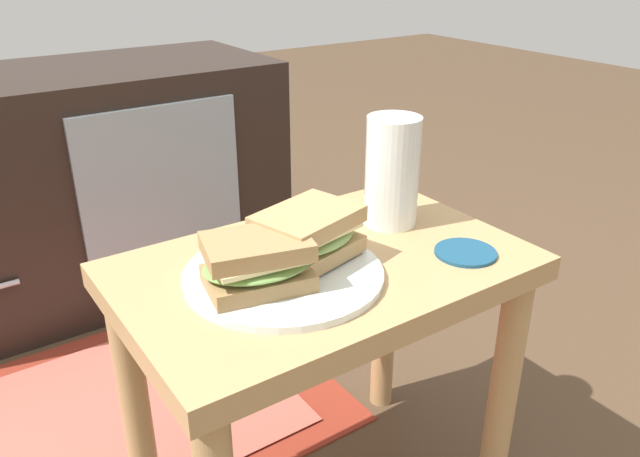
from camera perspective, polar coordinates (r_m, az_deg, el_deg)
The scene contains 8 objects.
side_table at distance 0.92m, azimuth 0.27°, elevation -7.89°, with size 0.56×0.36×0.46m.
tv_cabinet at distance 1.72m, azimuth -20.29°, elevation 3.77°, with size 0.96×0.46×0.58m.
area_rug at distance 1.36m, azimuth -21.97°, elevation -16.80°, with size 1.04×0.60×0.01m.
plate at distance 0.83m, azimuth -3.31°, elevation -4.15°, with size 0.26×0.26×0.01m, color silver.
sandwich_front at distance 0.78m, azimuth -5.66°, elevation -3.09°, with size 0.15×0.12×0.07m.
sandwich_back at distance 0.84m, azimuth -1.27°, elevation -0.41°, with size 0.17×0.14×0.07m.
beer_glass at distance 0.96m, azimuth 6.50°, elevation 4.96°, with size 0.08×0.08×0.17m.
coaster at distance 0.91m, azimuth 12.98°, elevation -2.12°, with size 0.09×0.09×0.01m, color navy.
Camera 1 is at (-0.44, -0.63, 0.87)m, focal length 35.52 mm.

